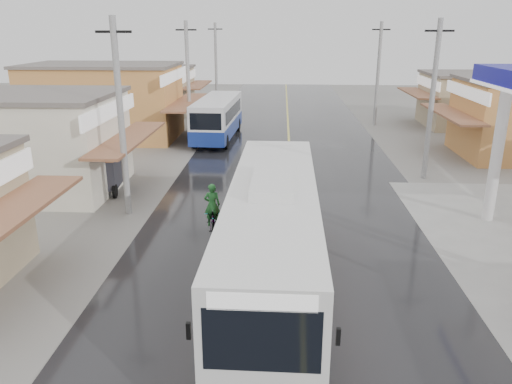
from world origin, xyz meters
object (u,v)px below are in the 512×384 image
(cyclist, at_px, (213,217))
(tricycle_near, at_px, (104,171))
(coach_bus, at_px, (273,239))
(second_bus, at_px, (218,118))

(cyclist, relative_size, tricycle_near, 0.85)
(coach_bus, xyz_separation_m, second_bus, (-4.29, 21.40, -0.22))
(cyclist, bearing_deg, tricycle_near, 133.06)
(coach_bus, relative_size, cyclist, 5.73)
(coach_bus, height_order, second_bus, coach_bus)
(second_bus, relative_size, cyclist, 4.26)
(tricycle_near, bearing_deg, coach_bus, -54.10)
(second_bus, bearing_deg, tricycle_near, -105.37)
(second_bus, xyz_separation_m, cyclist, (1.94, -16.94, -0.87))
(second_bus, height_order, tricycle_near, second_bus)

